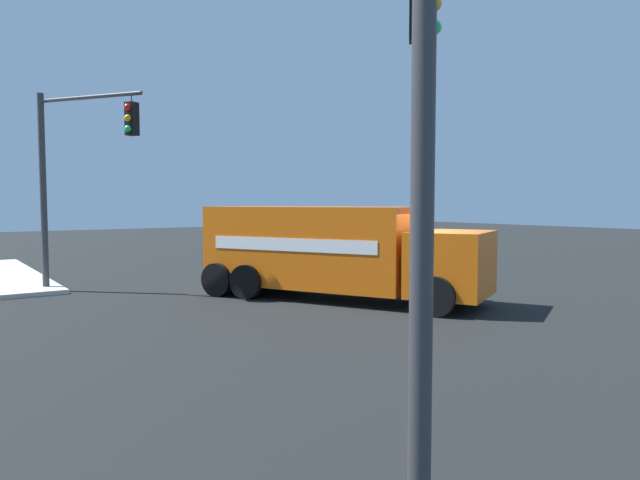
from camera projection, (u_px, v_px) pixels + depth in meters
The scene contains 4 objects.
ground_plane at pixel (419, 305), 15.81m from camera, with size 100.00×100.00×0.00m, color black.
delivery_truck at pixel (334, 250), 16.74m from camera, with size 8.43×6.05×2.68m.
traffic_light_primary at pixel (423, 65), 5.73m from camera, with size 2.69×2.61×6.43m.
traffic_light_secondary at pixel (72, 160), 17.62m from camera, with size 3.34×2.27×6.05m.
Camera 1 is at (-11.28, 11.20, 2.81)m, focal length 32.45 mm.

